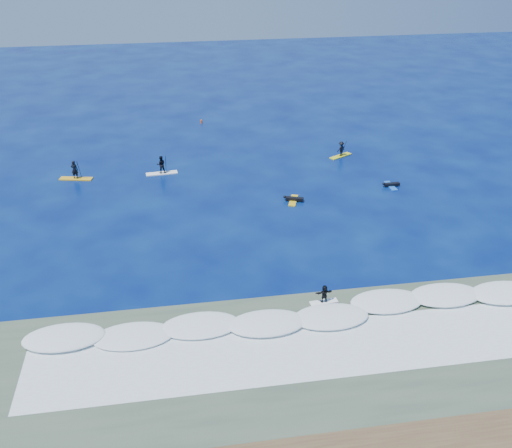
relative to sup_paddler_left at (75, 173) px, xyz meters
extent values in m
plane|color=#030E49|center=(17.03, -14.05, -0.68)|extent=(160.00, 160.00, 0.00)
cube|color=#384D3D|center=(17.03, -28.05, -0.67)|extent=(90.00, 13.00, 0.01)
cube|color=white|center=(17.03, -24.05, -0.68)|extent=(40.00, 6.00, 0.30)
cube|color=silver|center=(17.03, -27.05, -0.68)|extent=(34.00, 5.00, 0.02)
cube|color=gold|center=(0.00, 0.00, -0.62)|extent=(3.18, 1.42, 0.10)
imported|color=black|center=(0.00, 0.00, 0.31)|extent=(0.72, 0.55, 1.77)
cylinder|color=black|center=(0.45, -0.10, 0.25)|extent=(0.20, 0.70, 2.07)
cube|color=black|center=(0.45, -0.10, -0.73)|extent=(0.12, 0.03, 0.31)
cube|color=white|center=(8.05, 0.02, -0.63)|extent=(3.06, 0.99, 0.10)
imported|color=black|center=(8.05, 0.02, 0.29)|extent=(0.89, 0.72, 1.73)
cylinder|color=black|center=(8.50, 0.05, 0.23)|extent=(0.10, 0.69, 2.01)
cube|color=black|center=(8.50, 0.05, -0.73)|extent=(0.12, 0.03, 0.30)
cube|color=#CFCF16|center=(26.46, 1.63, -0.63)|extent=(2.63, 1.87, 0.09)
imported|color=black|center=(26.46, 1.63, 0.17)|extent=(1.13, 0.97, 1.52)
cylinder|color=black|center=(26.80, 1.83, 0.12)|extent=(0.33, 0.55, 1.77)
cube|color=black|center=(26.80, 1.83, -0.72)|extent=(0.11, 0.03, 0.26)
cube|color=gold|center=(19.34, -7.87, -0.62)|extent=(1.31, 2.31, 0.11)
cube|color=black|center=(19.44, -7.91, -0.44)|extent=(1.59, 0.90, 0.26)
sphere|color=black|center=(18.62, -7.61, -0.34)|extent=(0.26, 0.26, 0.26)
cube|color=blue|center=(28.88, -6.30, -0.63)|extent=(0.60, 2.09, 0.10)
cube|color=black|center=(28.98, -6.30, -0.46)|extent=(1.44, 0.40, 0.24)
sphere|color=black|center=(28.17, -6.31, -0.36)|extent=(0.24, 0.24, 0.24)
cube|color=white|center=(18.00, -22.99, -0.48)|extent=(1.85, 0.66, 0.10)
imported|color=black|center=(18.00, -22.99, 0.18)|extent=(1.16, 0.46, 1.22)
cylinder|color=#DC4B13|center=(13.00, 14.70, -0.48)|extent=(0.25, 0.25, 0.40)
cone|color=#DC4B13|center=(13.00, 14.70, -0.18)|extent=(0.18, 0.18, 0.19)
camera|label=1|loc=(9.00, -51.61, 21.29)|focal=40.00mm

